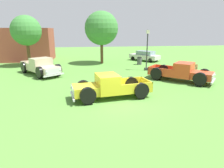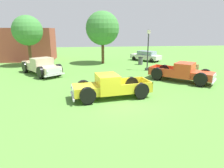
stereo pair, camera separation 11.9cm
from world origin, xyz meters
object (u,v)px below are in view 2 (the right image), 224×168
pickup_truck_behind_left (185,73)px  trash_can (140,61)px  pickup_truck_foreground (106,87)px  sedan_distant_a (146,56)px  pickup_truck_behind_right (43,67)px  lamp_post_near (148,49)px  picnic_table (188,66)px  oak_tree_east (27,31)px  oak_tree_west (103,28)px

pickup_truck_behind_left → trash_can: size_ratio=5.37×
pickup_truck_foreground → sedan_distant_a: pickup_truck_foreground is taller
pickup_truck_behind_right → lamp_post_near: 10.78m
pickup_truck_behind_right → trash_can: bearing=22.4°
sedan_distant_a → picnic_table: sedan_distant_a is taller
trash_can → oak_tree_east: (-13.41, 0.89, 3.64)m
pickup_truck_foreground → picnic_table: bearing=38.3°
lamp_post_near → oak_tree_east: (-13.16, 4.50, 1.88)m
sedan_distant_a → trash_can: size_ratio=4.46×
pickup_truck_behind_right → oak_tree_east: oak_tree_east is taller
lamp_post_near → picnic_table: bearing=-12.7°
pickup_truck_behind_right → lamp_post_near: size_ratio=1.27×
pickup_truck_foreground → picnic_table: (9.35, 7.39, -0.24)m
trash_can → oak_tree_west: (-4.59, 1.52, 3.91)m
pickup_truck_behind_left → oak_tree_east: (-14.85, 9.57, 3.35)m
pickup_truck_foreground → picnic_table: size_ratio=2.26×
lamp_post_near → oak_tree_west: oak_tree_west is taller
pickup_truck_behind_right → oak_tree_east: (-2.52, 5.36, 3.34)m
pickup_truck_behind_right → trash_can: 11.78m
pickup_truck_foreground → picnic_table: pickup_truck_foreground is taller
picnic_table → trash_can: (-3.88, 4.55, -0.01)m
pickup_truck_foreground → oak_tree_west: oak_tree_west is taller
lamp_post_near → picnic_table: 4.58m
oak_tree_east → pickup_truck_foreground: bearing=-58.2°
pickup_truck_foreground → pickup_truck_behind_right: 9.22m
lamp_post_near → trash_can: size_ratio=4.49×
trash_can → picnic_table: bearing=-49.5°
pickup_truck_behind_left → lamp_post_near: (-1.69, 5.07, 1.48)m
lamp_post_near → trash_can: 4.03m
lamp_post_near → sedan_distant_a: bearing=74.4°
pickup_truck_behind_right → oak_tree_east: bearing=115.1°
oak_tree_east → trash_can: bearing=-3.8°
pickup_truck_behind_right → sedan_distant_a: size_ratio=1.28×
lamp_post_near → oak_tree_west: (-4.35, 5.14, 2.16)m
picnic_table → oak_tree_west: size_ratio=0.36×
sedan_distant_a → trash_can: sedan_distant_a is taller
sedan_distant_a → pickup_truck_foreground: bearing=-115.4°
pickup_truck_behind_left → pickup_truck_behind_right: (-12.34, 4.20, 0.02)m
trash_can → oak_tree_east: size_ratio=0.16×
pickup_truck_foreground → pickup_truck_behind_left: bearing=25.2°
lamp_post_near → oak_tree_west: 7.07m
picnic_table → oak_tree_east: 18.48m
pickup_truck_behind_right → trash_can: size_ratio=5.71×
oak_tree_east → oak_tree_west: oak_tree_west is taller
oak_tree_east → pickup_truck_behind_left: bearing=-32.8°
trash_can → pickup_truck_foreground: bearing=-114.6°
lamp_post_near → pickup_truck_behind_right: bearing=-175.4°
pickup_truck_behind_right → oak_tree_west: (6.30, 6.00, 3.61)m
pickup_truck_foreground → oak_tree_east: size_ratio=0.89×
oak_tree_east → oak_tree_west: size_ratio=0.90×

